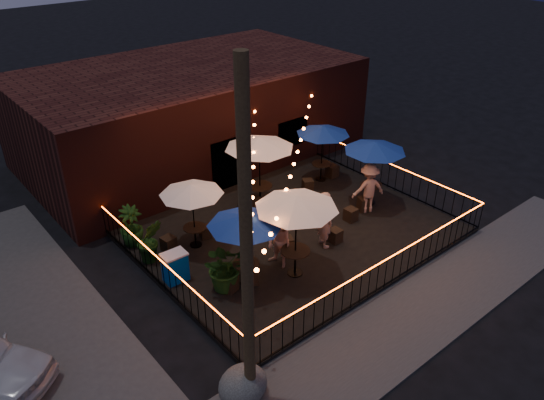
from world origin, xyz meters
The scene contains 35 objects.
ground centered at (0.00, 0.00, 0.00)m, with size 110.00×110.00×0.00m, color black.
patio centered at (0.00, 2.00, 0.07)m, with size 10.00×8.00×0.15m, color black.
sidewalk centered at (0.00, -3.25, 0.03)m, with size 18.00×2.50×0.05m, color #423F3D.
brick_building centered at (1.00, 9.99, 2.00)m, with size 14.00×8.00×4.00m.
utility_pole centered at (-5.40, -2.60, 4.00)m, with size 0.26×0.26×8.00m, color #392717.
fence_front centered at (0.00, -2.00, 0.66)m, with size 10.00×0.04×1.04m.
fence_left centered at (-5.00, 2.00, 0.66)m, with size 0.04×8.00×1.04m.
fence_right centered at (5.00, 2.00, 0.66)m, with size 0.04×8.00×1.04m.
festoon_lights centered at (-1.01, 1.70, 2.52)m, with size 10.02×8.72×1.32m.
cafe_table_0 centered at (-2.98, 0.73, 2.32)m, with size 2.44×2.44×2.38m.
cafe_table_1 centered at (-3.05, 3.40, 2.20)m, with size 2.35×2.35×2.25m.
cafe_table_2 centered at (-1.55, 0.19, 2.61)m, with size 2.78×2.78×2.69m.
cafe_table_3 centered at (0.21, 4.09, 2.65)m, with size 3.22×3.22×2.73m.
cafe_table_4 centered at (3.52, 1.65, 2.41)m, with size 2.91×2.91×2.47m.
cafe_table_5 centered at (3.44, 4.18, 2.27)m, with size 2.50×2.50×2.33m.
bistro_chair_0 centered at (-3.55, 0.80, 0.39)m, with size 0.40×0.40×0.48m, color black.
bistro_chair_1 centered at (-2.93, 0.65, 0.39)m, with size 0.41×0.41×0.48m, color black.
bistro_chair_2 centered at (-3.87, 3.73, 0.39)m, with size 0.41×0.41×0.48m, color black.
bistro_chair_3 centered at (-2.54, 3.60, 0.36)m, with size 0.35×0.35×0.41m, color black.
bistro_chair_4 centered at (-0.96, 1.27, 0.39)m, with size 0.41×0.41×0.48m, color black.
bistro_chair_5 centered at (0.63, 0.63, 0.38)m, with size 0.38×0.38×0.46m, color black.
bistro_chair_6 centered at (-0.08, 4.12, 0.38)m, with size 0.39×0.39×0.46m, color black.
bistro_chair_7 centered at (0.78, 3.87, 0.36)m, with size 0.35×0.35×0.41m, color black.
bistro_chair_8 centered at (2.03, 1.23, 0.38)m, with size 0.39×0.39×0.47m, color black.
bistro_chair_9 centered at (2.95, 1.43, 0.39)m, with size 0.41×0.41×0.49m, color black.
bistro_chair_10 centered at (2.39, 3.84, 0.38)m, with size 0.39×0.39×0.46m, color black.
bistro_chair_11 centered at (3.99, 4.08, 0.40)m, with size 0.42×0.42×0.49m, color black.
patron_a centered at (0.21, 0.74, 1.13)m, with size 0.72×0.47×1.96m, color tan.
patron_b centered at (-1.66, 0.81, 0.99)m, with size 0.82×0.64×1.68m, color tan.
patron_c centered at (2.98, 1.31, 1.08)m, with size 1.20×0.69×1.86m, color #D4A890.
potted_shrub_a centered at (-3.54, 0.96, 0.90)m, with size 1.35×1.17×1.50m, color #153D11.
potted_shrub_b centered at (-4.56, 3.57, 0.89)m, with size 0.82×0.66×1.49m, color #193A10.
potted_shrub_c centered at (-4.60, 4.78, 0.84)m, with size 0.77×0.77×1.38m, color #1C3911.
cooler centered at (-4.50, 2.20, 0.63)m, with size 0.74×0.55×0.96m.
boulder centered at (-5.48, -2.42, 0.40)m, with size 1.03×0.88×0.80m, color #44433F.
Camera 1 is at (-10.37, -9.36, 10.02)m, focal length 35.00 mm.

